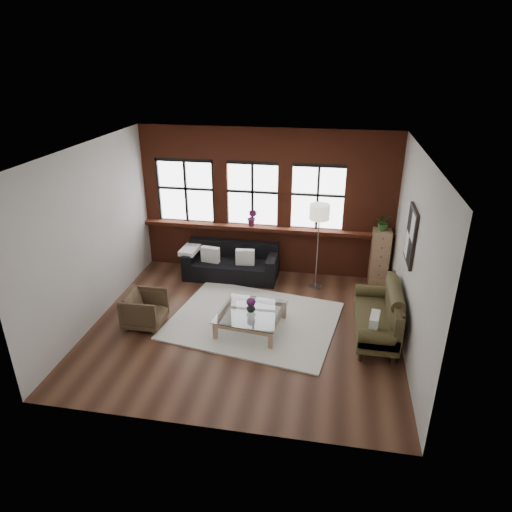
% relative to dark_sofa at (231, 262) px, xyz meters
% --- Properties ---
extents(floor, '(5.50, 5.50, 0.00)m').
position_rel_dark_sofa_xyz_m(floor, '(0.69, -1.90, -0.37)').
color(floor, '#3C2116').
rests_on(floor, ground).
extents(ceiling, '(5.50, 5.50, 0.00)m').
position_rel_dark_sofa_xyz_m(ceiling, '(0.69, -1.90, 2.83)').
color(ceiling, white).
rests_on(ceiling, ground).
extents(wall_back, '(5.50, 0.00, 5.50)m').
position_rel_dark_sofa_xyz_m(wall_back, '(0.69, 0.60, 1.23)').
color(wall_back, beige).
rests_on(wall_back, ground).
extents(wall_front, '(5.50, 0.00, 5.50)m').
position_rel_dark_sofa_xyz_m(wall_front, '(0.69, -4.40, 1.23)').
color(wall_front, beige).
rests_on(wall_front, ground).
extents(wall_left, '(0.00, 5.00, 5.00)m').
position_rel_dark_sofa_xyz_m(wall_left, '(-2.06, -1.90, 1.23)').
color(wall_left, beige).
rests_on(wall_left, ground).
extents(wall_right, '(0.00, 5.00, 5.00)m').
position_rel_dark_sofa_xyz_m(wall_right, '(3.44, -1.90, 1.23)').
color(wall_right, beige).
rests_on(wall_right, ground).
extents(brick_backwall, '(5.50, 0.12, 3.20)m').
position_rel_dark_sofa_xyz_m(brick_backwall, '(0.69, 0.54, 1.23)').
color(brick_backwall, maroon).
rests_on(brick_backwall, floor).
extents(sill_ledge, '(5.50, 0.30, 0.08)m').
position_rel_dark_sofa_xyz_m(sill_ledge, '(0.69, 0.45, 0.67)').
color(sill_ledge, maroon).
rests_on(sill_ledge, brick_backwall).
extents(window_left, '(1.38, 0.10, 1.50)m').
position_rel_dark_sofa_xyz_m(window_left, '(-1.11, 0.55, 1.38)').
color(window_left, black).
rests_on(window_left, brick_backwall).
extents(window_mid, '(1.38, 0.10, 1.50)m').
position_rel_dark_sofa_xyz_m(window_mid, '(0.39, 0.55, 1.38)').
color(window_mid, black).
rests_on(window_mid, brick_backwall).
extents(window_right, '(1.38, 0.10, 1.50)m').
position_rel_dark_sofa_xyz_m(window_right, '(1.79, 0.55, 1.38)').
color(window_right, black).
rests_on(window_right, brick_backwall).
extents(wall_poster, '(0.05, 0.74, 0.94)m').
position_rel_dark_sofa_xyz_m(wall_poster, '(3.41, -1.60, 1.48)').
color(wall_poster, black).
rests_on(wall_poster, wall_right).
extents(shag_rug, '(3.31, 2.79, 0.03)m').
position_rel_dark_sofa_xyz_m(shag_rug, '(0.81, -1.70, -0.35)').
color(shag_rug, beige).
rests_on(shag_rug, floor).
extents(dark_sofa, '(2.02, 0.82, 0.73)m').
position_rel_dark_sofa_xyz_m(dark_sofa, '(0.00, 0.00, 0.00)').
color(dark_sofa, black).
rests_on(dark_sofa, floor).
extents(pillow_a, '(0.42, 0.20, 0.34)m').
position_rel_dark_sofa_xyz_m(pillow_a, '(-0.43, -0.10, 0.19)').
color(pillow_a, white).
rests_on(pillow_a, dark_sofa).
extents(pillow_b, '(0.41, 0.17, 0.34)m').
position_rel_dark_sofa_xyz_m(pillow_b, '(0.34, -0.10, 0.19)').
color(pillow_b, white).
rests_on(pillow_b, dark_sofa).
extents(vintage_settee, '(0.77, 1.74, 0.93)m').
position_rel_dark_sofa_xyz_m(vintage_settee, '(2.99, -1.81, 0.10)').
color(vintage_settee, '#3C351B').
rests_on(vintage_settee, floor).
extents(pillow_settee, '(0.20, 0.40, 0.34)m').
position_rel_dark_sofa_xyz_m(pillow_settee, '(2.91, -2.35, 0.21)').
color(pillow_settee, white).
rests_on(pillow_settee, vintage_settee).
extents(armchair, '(0.72, 0.70, 0.64)m').
position_rel_dark_sofa_xyz_m(armchair, '(-1.11, -2.16, -0.04)').
color(armchair, '#453422').
rests_on(armchair, floor).
extents(coffee_table, '(1.23, 1.23, 0.37)m').
position_rel_dark_sofa_xyz_m(coffee_table, '(0.81, -1.97, -0.19)').
color(coffee_table, '#9F7A56').
rests_on(coffee_table, shag_rug).
extents(vase, '(0.18, 0.18, 0.16)m').
position_rel_dark_sofa_xyz_m(vase, '(0.81, -1.97, 0.08)').
color(vase, '#B2B2B2').
rests_on(vase, coffee_table).
extents(flowers, '(0.16, 0.16, 0.16)m').
position_rel_dark_sofa_xyz_m(flowers, '(0.81, -1.97, 0.19)').
color(flowers, '#591E4F').
rests_on(flowers, vase).
extents(drawer_chest, '(0.38, 0.38, 1.23)m').
position_rel_dark_sofa_xyz_m(drawer_chest, '(3.17, 0.25, 0.25)').
color(drawer_chest, '#9F7A56').
rests_on(drawer_chest, floor).
extents(potted_plant_top, '(0.32, 0.28, 0.36)m').
position_rel_dark_sofa_xyz_m(potted_plant_top, '(3.17, 0.25, 1.04)').
color(potted_plant_top, '#2D5923').
rests_on(potted_plant_top, drawer_chest).
extents(floor_lamp, '(0.40, 0.40, 1.98)m').
position_rel_dark_sofa_xyz_m(floor_lamp, '(1.87, -0.13, 0.62)').
color(floor_lamp, '#A5A5A8').
rests_on(floor_lamp, floor).
extents(sill_plant, '(0.26, 0.24, 0.40)m').
position_rel_dark_sofa_xyz_m(sill_plant, '(0.40, 0.42, 0.91)').
color(sill_plant, '#591E4F').
rests_on(sill_plant, sill_ledge).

